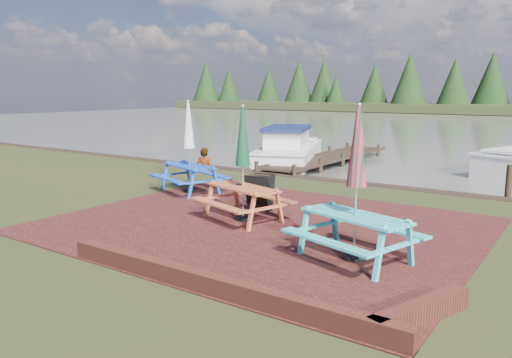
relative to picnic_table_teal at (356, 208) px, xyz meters
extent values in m
plane|color=black|center=(-2.61, 0.02, -0.95)|extent=(120.00, 120.00, 0.00)
cube|color=#391312|center=(-2.61, 1.02, -0.94)|extent=(9.00, 7.50, 0.02)
cube|color=#4C1E16|center=(-1.11, -2.58, -0.80)|extent=(6.00, 0.22, 0.30)
cube|color=#4C1E16|center=(1.69, -1.78, -0.80)|extent=(0.82, 1.77, 0.30)
cube|color=#4E4C43|center=(-2.61, 37.02, -0.95)|extent=(120.00, 60.00, 0.02)
cube|color=teal|center=(0.00, 0.00, -0.15)|extent=(2.09, 1.30, 0.04)
cube|color=teal|center=(-0.22, -0.71, -0.46)|extent=(1.95, 0.82, 0.04)
cube|color=teal|center=(0.22, 0.71, -0.46)|extent=(1.95, 0.82, 0.04)
cube|color=teal|center=(-0.81, 0.25, -0.55)|extent=(0.58, 1.65, 0.80)
cube|color=teal|center=(0.81, -0.25, -0.55)|extent=(0.58, 1.65, 0.80)
cylinder|color=black|center=(0.00, 0.00, -0.90)|extent=(0.39, 0.39, 0.11)
cylinder|color=#B2B2B7|center=(0.00, 0.00, 0.41)|extent=(0.04, 0.04, 2.72)
cone|color=#B61A3A|center=(0.00, 0.00, 1.06)|extent=(0.35, 0.35, 1.36)
cube|color=#AD502C|center=(-3.23, 1.12, -0.18)|extent=(2.01, 1.25, 0.04)
cube|color=#AD502C|center=(-3.43, 0.44, -0.48)|extent=(1.87, 0.79, 0.04)
cube|color=#AD502C|center=(-3.02, 1.80, -0.48)|extent=(1.87, 0.79, 0.04)
cube|color=#AD502C|center=(-4.01, 1.35, -0.57)|extent=(0.56, 1.59, 0.77)
cube|color=#AD502C|center=(-2.44, 0.88, -0.57)|extent=(0.56, 1.59, 0.77)
cylinder|color=black|center=(-3.23, 1.12, -0.90)|extent=(0.38, 0.38, 0.10)
cylinder|color=#B2B2B7|center=(-3.23, 1.12, 0.36)|extent=(0.04, 0.04, 2.62)
cone|color=#0E341F|center=(-3.23, 1.12, 0.98)|extent=(0.33, 0.33, 1.31)
cube|color=#1643AA|center=(-6.41, 2.84, -0.17)|extent=(2.05, 1.34, 0.04)
cube|color=#1643AA|center=(-6.66, 2.16, -0.47)|extent=(1.89, 0.88, 0.04)
cube|color=#1643AA|center=(-6.17, 3.52, -0.47)|extent=(1.89, 0.88, 0.04)
cube|color=#1643AA|center=(-7.19, 3.12, -0.56)|extent=(0.64, 1.59, 0.79)
cube|color=#1643AA|center=(-5.63, 2.56, -0.56)|extent=(0.64, 1.59, 0.79)
cylinder|color=black|center=(-6.41, 2.84, -0.90)|extent=(0.38, 0.38, 0.11)
cylinder|color=#B2B2B7|center=(-6.41, 2.84, 0.38)|extent=(0.04, 0.04, 2.66)
cone|color=beige|center=(-6.41, 2.84, 1.01)|extent=(0.34, 0.34, 1.33)
cube|color=black|center=(-3.42, 1.94, -0.49)|extent=(0.60, 0.31, 0.92)
cube|color=black|center=(-3.42, 2.25, -0.49)|extent=(0.60, 0.31, 0.92)
cube|color=black|center=(-3.42, 2.10, -0.04)|extent=(0.57, 0.13, 0.03)
cube|color=black|center=(-6.11, 11.52, -0.83)|extent=(1.60, 9.00, 0.06)
cube|color=black|center=(-6.86, 11.52, -0.78)|extent=(0.08, 9.00, 0.08)
cube|color=black|center=(-5.36, 11.52, -0.78)|extent=(0.08, 9.00, 0.08)
cylinder|color=black|center=(-6.91, 7.02, -1.05)|extent=(0.16, 0.16, 1.00)
cylinder|color=black|center=(-5.31, 7.02, -1.05)|extent=(0.16, 0.16, 1.00)
cube|color=beige|center=(-7.72, 10.73, -0.86)|extent=(4.24, 6.52, 0.88)
cube|color=beige|center=(-7.72, 10.73, -0.40)|extent=(4.32, 6.65, 0.07)
cube|color=beige|center=(-7.44, 10.05, 0.02)|extent=(2.37, 2.97, 0.75)
cube|color=#10163B|center=(-7.44, 10.05, 0.45)|extent=(2.66, 3.38, 0.16)
cube|color=beige|center=(-8.58, 12.92, -0.28)|extent=(2.08, 1.69, 0.09)
imported|color=gray|center=(-8.49, 5.95, -0.07)|extent=(0.74, 0.58, 1.77)
camera|label=1|loc=(3.35, -7.90, 2.00)|focal=35.00mm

